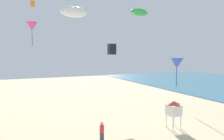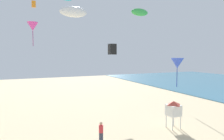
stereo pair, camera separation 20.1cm
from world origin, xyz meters
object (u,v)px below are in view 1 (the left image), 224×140
at_px(lifeguard_stand, 174,108).
at_px(kite_black_box, 112,49).
at_px(kite_green_parafoil, 139,12).
at_px(kite_flyer, 102,131).
at_px(kite_blue_delta, 177,63).
at_px(kite_magenta_delta, 32,26).
at_px(kite_white_parafoil, 74,12).
at_px(kite_orange_box, 33,4).

relative_size(lifeguard_stand, kite_black_box, 1.73).
xyz_separation_m(lifeguard_stand, kite_green_parafoil, (0.38, 6.68, 10.17)).
relative_size(kite_flyer, lifeguard_stand, 0.64).
distance_m(kite_flyer, lifeguard_stand, 7.30).
distance_m(kite_flyer, kite_blue_delta, 14.89).
bearing_deg(kite_black_box, kite_magenta_delta, 142.16).
distance_m(kite_white_parafoil, kite_magenta_delta, 14.89).
xyz_separation_m(kite_black_box, kite_magenta_delta, (-9.89, 7.68, 3.55)).
distance_m(kite_green_parafoil, kite_blue_delta, 8.15).
bearing_deg(lifeguard_stand, kite_green_parafoil, 99.71).
xyz_separation_m(lifeguard_stand, kite_black_box, (-1.41, 10.83, 5.82)).
relative_size(kite_green_parafoil, kite_orange_box, 1.98).
bearing_deg(kite_white_parafoil, kite_blue_delta, 7.34).
distance_m(kite_blue_delta, kite_orange_box, 29.03).
bearing_deg(lifeguard_stand, kite_white_parafoil, 167.67).
distance_m(lifeguard_stand, kite_white_parafoil, 12.79).
relative_size(kite_flyer, kite_black_box, 1.11).
xyz_separation_m(kite_black_box, kite_orange_box, (-9.31, 16.31, 9.04)).
bearing_deg(kite_orange_box, lifeguard_stand, -68.45).
bearing_deg(kite_orange_box, kite_flyer, -82.72).
relative_size(kite_blue_delta, kite_white_parafoil, 1.51).
xyz_separation_m(kite_green_parafoil, kite_black_box, (-1.79, 4.16, -4.35)).
bearing_deg(kite_flyer, kite_magenta_delta, 112.63).
distance_m(kite_black_box, kite_white_parafoil, 10.23).
relative_size(kite_orange_box, kite_magenta_delta, 0.32).
bearing_deg(kite_blue_delta, lifeguard_stand, -134.13).
distance_m(kite_black_box, kite_orange_box, 20.84).
bearing_deg(lifeguard_stand, kite_orange_box, 124.50).
relative_size(lifeguard_stand, kite_magenta_delta, 0.70).
relative_size(kite_green_parafoil, kite_white_parafoil, 0.91).
relative_size(kite_flyer, kite_blue_delta, 0.43).
distance_m(kite_flyer, kite_black_box, 14.14).
height_order(kite_black_box, kite_magenta_delta, kite_magenta_delta).
relative_size(lifeguard_stand, kite_blue_delta, 0.67).
bearing_deg(kite_white_parafoil, lifeguard_stand, -25.28).
distance_m(kite_orange_box, kite_white_parafoil, 24.09).
xyz_separation_m(kite_black_box, kite_blue_delta, (6.97, -5.11, -1.88)).
bearing_deg(kite_blue_delta, kite_flyer, -155.33).
height_order(kite_white_parafoil, kite_magenta_delta, kite_magenta_delta).
distance_m(kite_green_parafoil, kite_white_parafoil, 9.23).
bearing_deg(kite_green_parafoil, kite_orange_box, 118.47).
height_order(kite_green_parafoil, kite_blue_delta, kite_green_parafoil).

